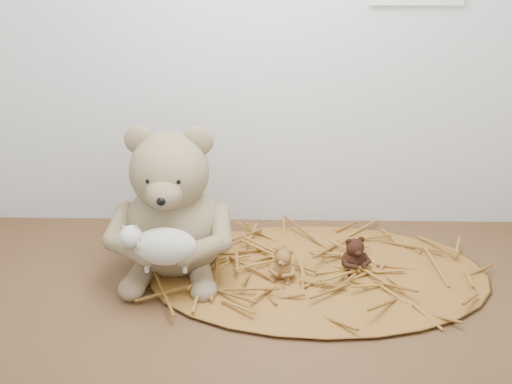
# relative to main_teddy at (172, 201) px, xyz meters

# --- Properties ---
(alcove_shell) EXTENTS (1.20, 0.60, 0.90)m
(alcove_shell) POSITION_rel_main_teddy_xyz_m (0.17, -0.01, 0.30)
(alcove_shell) COLOR #3B2614
(alcove_shell) RESTS_ON ground
(straw_bed) EXTENTS (0.67, 0.39, 0.01)m
(straw_bed) POSITION_rel_main_teddy_xyz_m (0.28, -0.03, -0.14)
(straw_bed) COLOR brown
(straw_bed) RESTS_ON shelf_floor
(main_teddy) EXTENTS (0.25, 0.26, 0.30)m
(main_teddy) POSITION_rel_main_teddy_xyz_m (0.00, 0.00, 0.00)
(main_teddy) COLOR olive
(main_teddy) RESTS_ON shelf_floor
(toy_lamb) EXTENTS (0.15, 0.09, 0.10)m
(toy_lamb) POSITION_rel_main_teddy_xyz_m (0.00, -0.11, -0.03)
(toy_lamb) COLOR beige
(toy_lamb) RESTS_ON main_teddy
(mini_teddy_tan) EXTENTS (0.07, 0.07, 0.06)m
(mini_teddy_tan) POSITION_rel_main_teddy_xyz_m (0.21, -0.05, -0.11)
(mini_teddy_tan) COLOR #976431
(mini_teddy_tan) RESTS_ON straw_bed
(mini_teddy_brown) EXTENTS (0.07, 0.08, 0.07)m
(mini_teddy_brown) POSITION_rel_main_teddy_xyz_m (0.35, -0.02, -0.10)
(mini_teddy_brown) COLOR black
(mini_teddy_brown) RESTS_ON straw_bed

